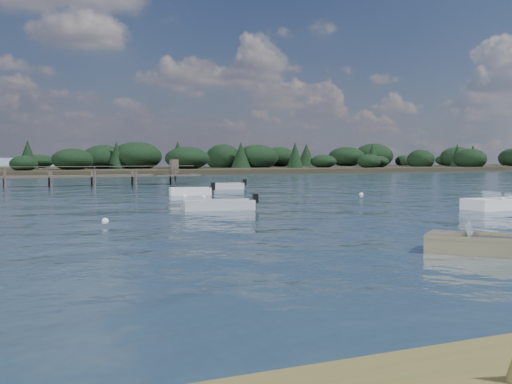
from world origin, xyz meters
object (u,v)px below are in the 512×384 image
dinghy_mid_white_a (507,206)px  tender_far_grey_b (228,187)px  dinghy_mid_grey (218,207)px  dinghy_near_olive (502,249)px  tender_far_white (190,193)px

dinghy_mid_white_a → tender_far_grey_b: dinghy_mid_white_a is taller
dinghy_mid_grey → dinghy_near_olive: bearing=-84.4°
dinghy_near_olive → tender_far_grey_b: bearing=79.6°
tender_far_white → dinghy_near_olive: bearing=-91.9°
dinghy_mid_grey → dinghy_near_olive: 19.27m
dinghy_near_olive → tender_far_grey_b: size_ratio=1.36×
dinghy_mid_grey → tender_far_white: tender_far_white is taller
dinghy_near_olive → dinghy_mid_grey: bearing=95.6°
dinghy_mid_white_a → tender_far_white: (-12.14, 20.14, 0.00)m
dinghy_mid_white_a → tender_far_grey_b: size_ratio=1.70×
tender_far_white → tender_far_grey_b: (6.26, 7.61, -0.01)m
tender_far_white → dinghy_near_olive: size_ratio=0.80×
tender_far_white → dinghy_near_olive: (-1.10, -32.63, -0.02)m
dinghy_mid_white_a → tender_far_white: 23.52m
dinghy_mid_white_a → dinghy_near_olive: 18.21m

